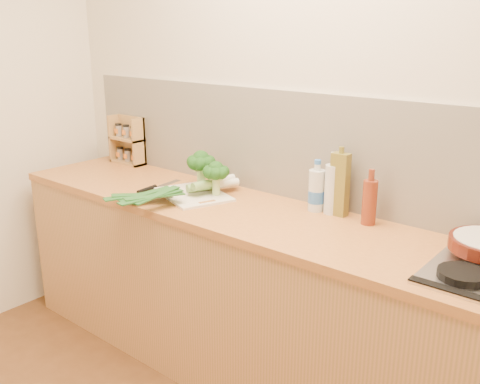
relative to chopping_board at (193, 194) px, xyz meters
name	(u,v)px	position (x,y,z in m)	size (l,w,h in m)	color
room_shell	(312,149)	(0.53, 0.29, 0.26)	(3.50, 3.50, 3.50)	beige
counter	(274,305)	(0.53, 0.00, -0.46)	(3.20, 0.62, 0.90)	tan
chopping_board	(193,194)	(0.00, 0.00, 0.00)	(0.39, 0.29, 0.01)	silver
broccoli_left	(201,162)	(-0.05, 0.11, 0.14)	(0.15, 0.16, 0.20)	#ABCD77
broccoli_right	(216,172)	(0.11, 0.06, 0.13)	(0.14, 0.14, 0.18)	#ABCD77
leek_front	(189,189)	(-0.02, -0.01, 0.03)	(0.34, 0.66, 0.04)	white
leek_mid	(189,188)	(0.02, -0.04, 0.05)	(0.33, 0.67, 0.04)	white
leek_back	(193,187)	(0.06, -0.06, 0.06)	(0.16, 0.68, 0.04)	white
chefs_knife	(152,188)	(-0.24, -0.07, 0.00)	(0.07, 0.33, 0.02)	silver
spice_rack	(129,143)	(-0.81, 0.24, 0.12)	(0.25, 0.10, 0.30)	tan
oil_tin	(340,184)	(0.73, 0.21, 0.14)	(0.08, 0.05, 0.32)	olive
glass_bottle	(332,188)	(0.69, 0.21, 0.12)	(0.07, 0.07, 0.29)	silver
amber_bottle	(370,201)	(0.89, 0.19, 0.10)	(0.06, 0.06, 0.25)	maroon
water_bottle	(316,192)	(0.61, 0.20, 0.09)	(0.08, 0.08, 0.23)	silver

